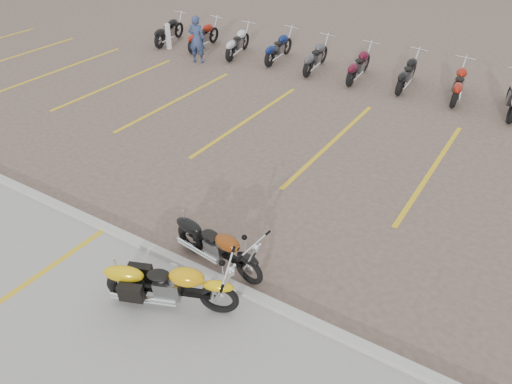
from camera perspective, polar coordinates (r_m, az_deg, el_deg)
ground at (r=10.66m, az=-0.47°, el=-2.82°), size 100.00×100.00×0.00m
concrete_apron at (r=8.31m, az=-18.47°, el=-18.37°), size 60.00×5.00×0.01m
curb at (r=9.38m, az=-7.17°, el=-8.62°), size 60.00×0.18×0.12m
parking_stripes at (r=13.68m, az=8.68°, el=5.63°), size 38.00×5.50×0.01m
yellow_cruiser at (r=8.52m, az=-9.93°, el=-10.47°), size 2.17×1.00×0.94m
flame_cruiser at (r=9.24m, az=-4.44°, el=-6.22°), size 2.08×0.43×0.86m
person_a at (r=19.36m, az=-6.79°, el=16.95°), size 0.73×0.58×1.73m
bollard at (r=21.18m, az=-10.00°, el=17.09°), size 0.20×0.20×1.00m
bg_bike_row at (r=17.30m, az=19.28°, el=12.19°), size 22.39×2.07×1.10m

